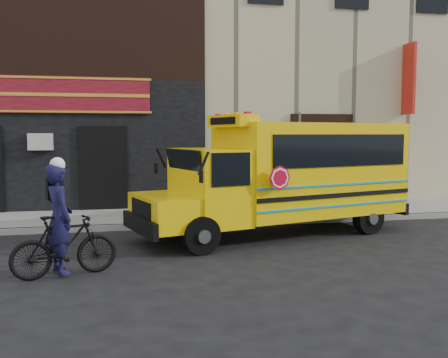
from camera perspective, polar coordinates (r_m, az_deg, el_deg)
ground at (r=11.03m, az=2.64°, el=-7.84°), size 120.00×120.00×0.00m
curb at (r=13.50m, az=-0.12°, el=-5.10°), size 40.00×0.20×0.15m
sidewalk at (r=14.95m, az=-1.29°, el=-4.09°), size 40.00×3.00×0.15m
building at (r=21.34m, az=-4.67°, el=15.00°), size 20.00×10.70×12.00m
school_bus at (r=12.42m, az=7.36°, el=0.63°), size 7.22×3.92×2.92m
sign_pole at (r=14.51m, az=8.59°, el=2.09°), size 0.09×0.27×3.11m
bicycle at (r=9.17m, az=-17.77°, el=-7.29°), size 1.89×1.00×1.09m
cyclist at (r=9.19m, az=-18.32°, el=-4.63°), size 0.72×0.83×1.93m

